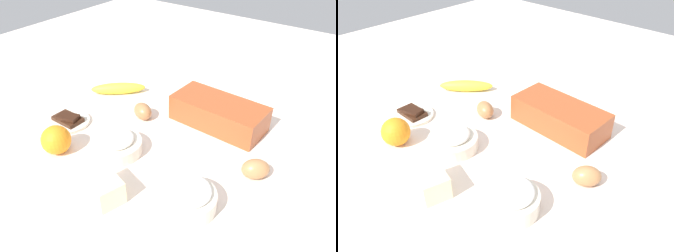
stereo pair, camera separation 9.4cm
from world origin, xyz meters
TOP-DOWN VIEW (x-y plane):
  - ground_plane at (0.00, 0.00)m, footprint 2.40×2.40m
  - loaf_pan at (0.08, 0.14)m, footprint 0.28×0.14m
  - flour_bowl at (-0.07, -0.13)m, footprint 0.14×0.14m
  - sugar_bowl at (0.19, -0.19)m, footprint 0.13×0.13m
  - banana at (-0.30, 0.11)m, footprint 0.17×0.16m
  - orange_fruit at (-0.21, -0.23)m, footprint 0.08×0.08m
  - butter_block at (0.02, -0.28)m, footprint 0.10×0.09m
  - egg_near_butter at (-0.12, 0.04)m, footprint 0.08×0.07m
  - egg_beside_bowl at (0.27, -0.01)m, footprint 0.09×0.08m
  - chocolate_plate at (-0.29, -0.12)m, footprint 0.13×0.13m

SIDE VIEW (x-z plane):
  - ground_plane at x=0.00m, z-range -0.02..0.00m
  - chocolate_plate at x=-0.29m, z-range -0.01..0.03m
  - banana at x=-0.30m, z-range 0.00..0.04m
  - egg_near_butter at x=-0.12m, z-range 0.00..0.05m
  - egg_beside_bowl at x=0.27m, z-range 0.00..0.05m
  - flour_bowl at x=-0.07m, z-range 0.00..0.06m
  - butter_block at x=0.02m, z-range 0.00..0.06m
  - sugar_bowl at x=0.19m, z-range 0.00..0.07m
  - orange_fruit at x=-0.21m, z-range 0.00..0.08m
  - loaf_pan at x=0.08m, z-range 0.00..0.08m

